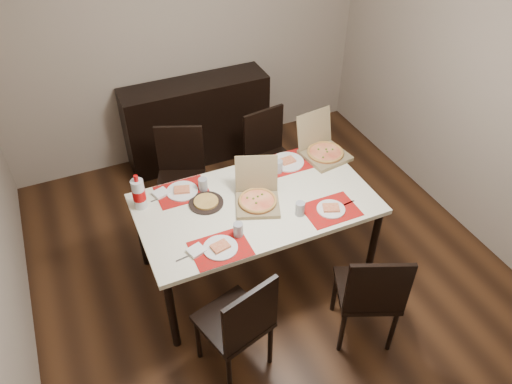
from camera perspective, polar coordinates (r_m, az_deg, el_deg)
ground at (r=4.35m, az=1.36°, el=-8.64°), size 3.80×4.00×0.02m
room_walls at (r=3.61m, az=-1.22°, el=15.05°), size 3.84×4.02×2.62m
sideboard at (r=5.34m, az=-6.75°, el=8.01°), size 1.50×0.40×0.90m
dining_table at (r=3.85m, az=-0.00°, el=-1.90°), size 1.80×1.00×0.75m
chair_near_left at (r=3.36m, az=-1.89°, el=-14.70°), size 0.52×0.52×0.93m
chair_near_right at (r=3.59m, az=12.93°, el=-11.18°), size 0.55×0.55×0.93m
chair_far_left at (r=4.52m, az=-8.58°, el=2.13°), size 0.55×0.55×0.93m
chair_far_right at (r=4.70m, az=1.60°, el=4.30°), size 0.48×0.48×0.93m
setting_near_left at (r=3.47m, az=-3.87°, el=-5.90°), size 0.52×0.30×0.11m
setting_near_right at (r=3.74m, az=7.51°, el=-1.95°), size 0.49×0.30×0.11m
setting_far_left at (r=3.92m, az=-8.11°, el=0.25°), size 0.46×0.30×0.11m
setting_far_right at (r=4.17m, az=3.37°, el=3.32°), size 0.48×0.30×0.11m
napkin_loose at (r=3.78m, az=0.40°, el=-1.26°), size 0.16×0.16×0.02m
pizza_box_center at (r=3.77m, az=0.15°, el=-0.59°), size 0.43×0.45×0.33m
pizza_box_right at (r=4.29m, az=7.67°, el=4.82°), size 0.40×0.43×0.35m
faina_plate at (r=3.80m, az=-5.72°, el=-1.19°), size 0.27×0.27×0.03m
dip_bowl at (r=4.00m, az=0.17°, el=1.50°), size 0.13×0.13×0.02m
soda_bottle at (r=3.79m, az=-13.23°, el=-0.21°), size 0.10×0.10×0.29m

